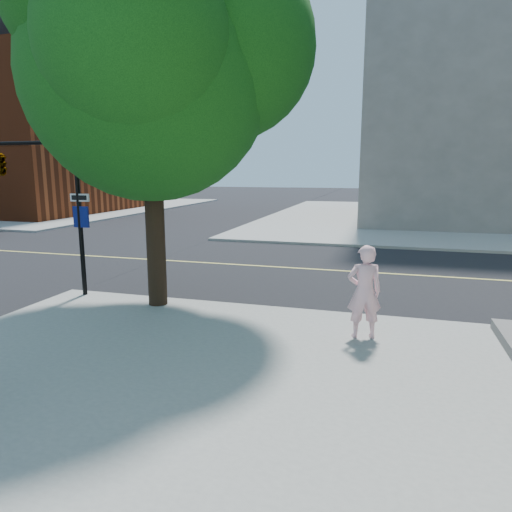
% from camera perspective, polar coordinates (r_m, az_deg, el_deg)
% --- Properties ---
extents(ground, '(140.00, 140.00, 0.00)m').
position_cam_1_polar(ground, '(11.72, -17.98, -4.89)').
color(ground, black).
rests_on(ground, ground).
extents(road_ew, '(140.00, 9.00, 0.01)m').
position_cam_1_polar(road_ew, '(15.54, -8.75, -0.71)').
color(road_ew, black).
rests_on(road_ew, ground).
extents(sidewalk_nw, '(26.00, 25.00, 0.12)m').
position_cam_1_polar(sidewalk_nw, '(42.72, -27.71, 5.46)').
color(sidewalk_nw, gray).
rests_on(sidewalk_nw, ground).
extents(sidewalk_ne, '(29.00, 25.00, 0.12)m').
position_cam_1_polar(sidewalk_ne, '(31.76, 28.89, 3.97)').
color(sidewalk_ne, gray).
rests_on(sidewalk_ne, ground).
extents(church, '(15.20, 12.00, 14.40)m').
position_cam_1_polar(church, '(38.23, -29.01, 15.61)').
color(church, maroon).
rests_on(church, sidewalk_nw).
extents(man_on_phone, '(0.69, 0.54, 1.66)m').
position_cam_1_polar(man_on_phone, '(8.23, 13.32, -4.35)').
color(man_on_phone, '#FABBC6').
rests_on(man_on_phone, sidewalk_se).
extents(street_tree, '(6.21, 5.64, 8.24)m').
position_cam_1_polar(street_tree, '(10.24, -12.52, 23.99)').
color(street_tree, black).
rests_on(street_tree, sidewalk_se).
extents(signal_pole, '(3.29, 0.37, 3.71)m').
position_cam_1_polar(signal_pole, '(12.48, -28.16, 9.91)').
color(signal_pole, black).
rests_on(signal_pole, sidewalk_se).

